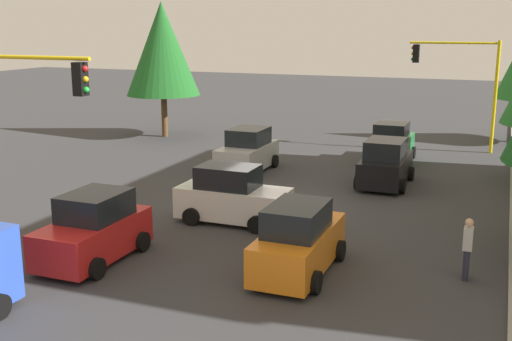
{
  "coord_description": "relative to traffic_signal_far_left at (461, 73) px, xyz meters",
  "views": [
    {
      "loc": [
        21.09,
        8.04,
        6.68
      ],
      "look_at": [
        -0.77,
        -0.62,
        1.2
      ],
      "focal_mm": 44.39,
      "sensor_mm": 36.0,
      "label": 1
    }
  ],
  "objects": [
    {
      "name": "traffic_signal_far_left",
      "position": [
        0.0,
        0.0,
        0.0
      ],
      "size": [
        0.36,
        4.59,
        5.84
      ],
      "color": "yellow",
      "rests_on": "ground"
    },
    {
      "name": "pedestrian_crossing",
      "position": [
        18.31,
        1.7,
        -3.21
      ],
      "size": [
        0.4,
        0.24,
        1.7
      ],
      "color": "#262638",
      "rests_on": "ground"
    },
    {
      "name": "traffic_signal_near_right",
      "position": [
        20.0,
        -11.45,
        0.01
      ],
      "size": [
        0.36,
        4.59,
        5.85
      ],
      "color": "yellow",
      "rests_on": "ground"
    },
    {
      "name": "tree_opposite_side",
      "position": [
        2.0,
        -16.72,
        1.09
      ],
      "size": [
        4.34,
        4.34,
        7.94
      ],
      "color": "brown",
      "rests_on": "ground"
    },
    {
      "name": "car_green",
      "position": [
        4.15,
        -2.74,
        -3.23
      ],
      "size": [
        3.83,
        2.01,
        1.98
      ],
      "color": "#1E7238",
      "rests_on": "ground"
    },
    {
      "name": "car_red",
      "position": [
        20.75,
        -8.38,
        -3.23
      ],
      "size": [
        3.71,
        2.04,
        1.98
      ],
      "color": "red",
      "rests_on": "ground"
    },
    {
      "name": "car_orange",
      "position": [
        19.49,
        -2.62,
        -3.23
      ],
      "size": [
        4.0,
        1.92,
        1.98
      ],
      "color": "orange",
      "rests_on": "ground"
    },
    {
      "name": "ground_plane",
      "position": [
        14.0,
        -5.72,
        -4.12
      ],
      "size": [
        120.0,
        120.0,
        0.0
      ],
      "primitive_type": "plane",
      "color": "#353538"
    },
    {
      "name": "car_black",
      "position": [
        8.94,
        -2.17,
        -3.23
      ],
      "size": [
        3.86,
        2.04,
        1.98
      ],
      "color": "black",
      "rests_on": "ground"
    },
    {
      "name": "car_silver",
      "position": [
        8.59,
        -8.61,
        -3.23
      ],
      "size": [
        3.77,
        2.09,
        1.98
      ],
      "color": "#B2B5BA",
      "rests_on": "ground"
    },
    {
      "name": "car_white",
      "position": [
        16.0,
        -6.12,
        -3.23
      ],
      "size": [
        1.93,
        3.84,
        1.98
      ],
      "color": "white",
      "rests_on": "ground"
    }
  ]
}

